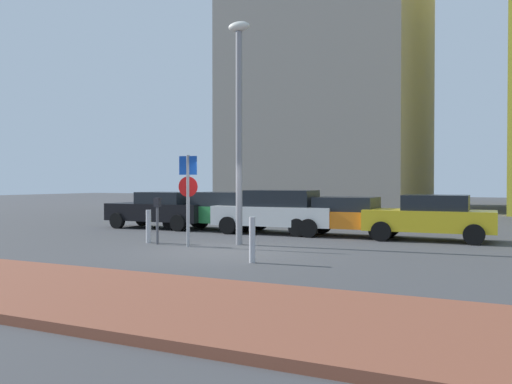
% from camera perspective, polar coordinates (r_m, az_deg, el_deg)
% --- Properties ---
extents(ground_plane, '(120.00, 120.00, 0.00)m').
position_cam_1_polar(ground_plane, '(15.30, -3.28, -6.13)').
color(ground_plane, '#424244').
extents(sidewalk_brick, '(40.00, 3.65, 0.14)m').
position_cam_1_polar(sidewalk_brick, '(10.38, -21.03, -9.24)').
color(sidewalk_brick, brown).
rests_on(sidewalk_brick, ground).
extents(parked_car_black, '(4.41, 1.91, 1.49)m').
position_cam_1_polar(parked_car_black, '(23.02, -9.80, -1.78)').
color(parked_car_black, black).
rests_on(parked_car_black, ground).
extents(parked_car_green, '(4.69, 2.22, 1.51)m').
position_cam_1_polar(parked_car_green, '(21.98, -4.02, -1.91)').
color(parked_car_green, '#237238').
rests_on(parked_car_green, ground).
extents(parked_car_white, '(4.62, 2.08, 1.60)m').
position_cam_1_polar(parked_car_white, '(20.31, 2.20, -1.99)').
color(parked_car_white, white).
rests_on(parked_car_white, ground).
extents(parked_car_orange, '(4.18, 1.97, 1.38)m').
position_cam_1_polar(parked_car_orange, '(19.61, 9.14, -2.42)').
color(parked_car_orange, orange).
rests_on(parked_car_orange, ground).
extents(parked_car_yellow, '(4.17, 2.07, 1.49)m').
position_cam_1_polar(parked_car_yellow, '(18.81, 17.56, -2.46)').
color(parked_car_yellow, gold).
rests_on(parked_car_yellow, ground).
extents(parking_sign_post, '(0.60, 0.13, 2.70)m').
position_cam_1_polar(parking_sign_post, '(16.38, -7.02, 0.28)').
color(parking_sign_post, gray).
rests_on(parking_sign_post, ground).
extents(parking_meter, '(0.18, 0.14, 1.42)m').
position_cam_1_polar(parking_meter, '(17.15, -10.14, -2.27)').
color(parking_meter, '#4C4C51').
rests_on(parking_meter, ground).
extents(street_lamp, '(0.70, 0.36, 6.75)m').
position_cam_1_polar(street_lamp, '(16.89, -1.76, 8.12)').
color(street_lamp, gray).
rests_on(street_lamp, ground).
extents(traffic_bollard_near, '(0.16, 0.16, 1.03)m').
position_cam_1_polar(traffic_bollard_near, '(17.68, -11.02, -3.49)').
color(traffic_bollard_near, '#B7B7BC').
rests_on(traffic_bollard_near, ground).
extents(traffic_bollard_mid, '(0.15, 0.15, 1.08)m').
position_cam_1_polar(traffic_bollard_mid, '(13.08, -0.40, -4.96)').
color(traffic_bollard_mid, '#B7B7BC').
rests_on(traffic_bollard_mid, ground).
extents(building_under_construction, '(13.60, 13.22, 21.62)m').
position_cam_1_polar(building_under_construction, '(44.58, 7.73, 12.56)').
color(building_under_construction, gray).
rests_on(building_under_construction, ground).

